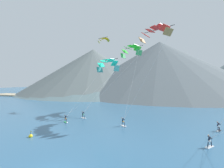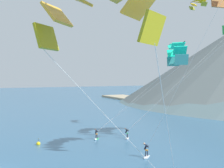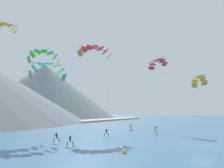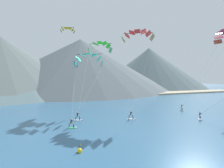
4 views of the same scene
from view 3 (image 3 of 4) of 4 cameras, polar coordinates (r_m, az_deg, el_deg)
The scene contains 15 objects.
ground_plane at distance 34.35m, azimuth 22.17°, elevation -14.89°, with size 400.00×400.00×0.00m, color #336084.
kitesurfer_near_lead at distance 56.97m, azimuth 5.11°, elevation -11.52°, with size 1.19×1.72×1.64m.
kitesurfer_near_trail at distance 36.10m, azimuth -13.98°, elevation -14.02°, with size 1.71×1.21×1.66m.
kitesurfer_mid_center at distance 32.09m, azimuth -10.47°, elevation -15.11°, with size 1.67×1.30×1.62m.
kitesurfer_far_left at distance 51.03m, azimuth 11.41°, elevation -11.97°, with size 1.43×1.59×1.64m.
kitesurfer_far_right at distance 42.18m, azimuth -1.16°, elevation -13.09°, with size 1.50×1.53×1.73m.
parafoil_kite_near_lead at distance 62.67m, azimuth 11.68°, elevation 5.42°, with size 9.59×8.32×18.11m.
parafoil_kite_near_trail at distance 52.13m, azimuth -17.34°, elevation 7.02°, with size 11.47×15.31×17.38m.
parafoil_kite_mid_center at distance 43.34m, azimuth -16.36°, elevation 3.64°, with size 8.38×12.69×12.82m.
parafoil_kite_far_left at distance 55.04m, azimuth 21.63°, elevation 0.96°, with size 8.53×10.73×11.92m.
parafoil_kite_far_right at distance 51.73m, azimuth -4.50°, elevation 8.64°, with size 8.94×9.60×18.75m.
parafoil_kite_distant_high_outer at distance 48.87m, azimuth -25.79°, elevation 13.35°, with size 3.96×1.40×1.42m.
race_marker_buoy at distance 27.33m, azimuth 3.26°, elevation -17.25°, with size 0.56×0.56×1.02m.
shore_building_promenade_mid at distance 78.99m, azimuth -24.68°, elevation -7.33°, with size 5.52×6.80×7.18m.
mountain_peak_central_summit at distance 156.23m, azimuth -17.28°, elevation -1.72°, with size 97.01×97.01×36.51m.
Camera 3 is at (-33.48, -5.75, 5.09)m, focal length 35.00 mm.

